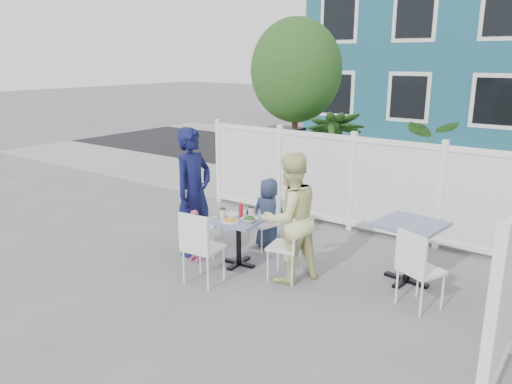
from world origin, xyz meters
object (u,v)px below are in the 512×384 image
Objects in this scene: man at (193,192)px; toddler at (195,235)px; chair_left at (200,215)px; boy at (269,213)px; utility_cabinet at (284,160)px; woman at (290,218)px; chair_near at (199,243)px; chair_right at (291,241)px; chair_back at (267,218)px; main_table at (239,229)px; spare_table at (410,236)px.

man is 0.64m from toddler.
boy reaches higher than chair_left.
utility_cabinet is 4.69m from woman.
chair_near is at bearing -22.12° from woman.
woman reaches higher than chair_left.
toddler is at bearing 50.80° from boy.
chair_near is 1.20m from woman.
boy is (-0.91, 0.80, 0.01)m from chair_right.
chair_back is (0.70, 0.73, -0.10)m from chair_left.
main_table is at bearing -89.15° from man.
main_table is at bearing 109.60° from chair_back.
utility_cabinet is 3.54m from boy.
utility_cabinet is 1.90× the size of main_table.
woman is 2.22× the size of toddler.
spare_table is (3.91, -3.03, -0.03)m from utility_cabinet.
chair_left is at bearing 178.15° from main_table.
man is at bearing -64.80° from woman.
utility_cabinet is 4.05m from man.
utility_cabinet is at bearing -72.80° from boy.
chair_left is at bearing -51.87° from man.
man reaches higher than main_table.
chair_back is 0.86× the size of chair_near.
spare_table is 2.99m from chair_left.
chair_near is at bearing 107.35° from chair_back.
chair_left is at bearing -75.15° from utility_cabinet.
utility_cabinet is at bearing 114.74° from main_table.
woman is 1.53m from toddler.
boy is (-0.89, 0.80, -0.31)m from woman.
woman is at bearing 78.43° from chair_right.
man is at bearing -178.13° from main_table.
chair_back is at bearing -106.29° from woman.
main_table is at bearing -65.15° from woman.
main_table is 0.81× the size of spare_table.
chair_near is at bearing 121.87° from chair_right.
chair_near is 0.83m from toddler.
chair_right is at bearing -55.90° from utility_cabinet.
boy reaches higher than main_table.
woman is (0.83, 0.02, 0.33)m from main_table.
chair_back is at bearing -45.40° from man.
man is 2.47× the size of toddler.
spare_table is at bearing -74.15° from man.
chair_right is (-1.26, -0.84, -0.09)m from spare_table.
man is (-0.76, -0.78, 0.45)m from chair_back.
chair_near reaches higher than spare_table.
utility_cabinet is at bearing 100.71° from toddler.
main_table is 0.41× the size of woman.
main_table is 0.90× the size of toddler.
toddler is at bearing -74.12° from utility_cabinet.
utility_cabinet is 3.60m from chair_back.
utility_cabinet is at bearing -45.23° from chair_back.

